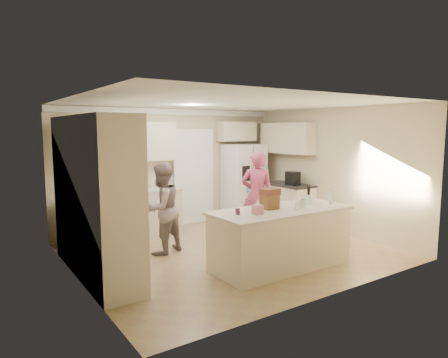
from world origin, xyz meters
TOP-DOWN VIEW (x-y plane):
  - floor at (0.00, 0.00)m, footprint 5.20×4.60m
  - ceiling at (0.00, 0.00)m, footprint 5.20×4.60m
  - wall_back at (0.00, 2.31)m, footprint 5.20×0.02m
  - wall_front at (0.00, -2.31)m, footprint 5.20×0.02m
  - wall_left at (-2.61, 0.00)m, footprint 0.02×4.60m
  - wall_right at (2.61, 0.00)m, footprint 0.02×4.60m
  - crown_back at (0.00, 2.26)m, footprint 5.20×0.08m
  - pantry_bank at (-2.30, 0.20)m, footprint 0.60×2.60m
  - back_base_cab at (-1.15, 2.00)m, footprint 2.20×0.60m
  - back_countertop at (-1.15, 1.99)m, footprint 2.24×0.63m
  - back_upper_cab at (-1.15, 2.12)m, footprint 2.20×0.35m
  - doorway_opening at (0.55, 2.28)m, footprint 0.90×0.06m
  - doorway_casing at (0.55, 2.24)m, footprint 1.02×0.03m
  - wall_frame_upper at (0.02, 2.27)m, footprint 0.15×0.02m
  - wall_frame_lower at (0.02, 2.27)m, footprint 0.15×0.02m
  - refrigerator at (1.75, 1.95)m, footprint 0.95×0.77m
  - fridge_seam at (1.75, 1.60)m, footprint 0.02×0.02m
  - fridge_dispenser at (1.53, 1.59)m, footprint 0.22×0.03m
  - fridge_handle_l at (1.70, 1.58)m, footprint 0.02×0.02m
  - fridge_handle_r at (1.80, 1.58)m, footprint 0.02×0.02m
  - over_fridge_cab at (1.65, 2.12)m, footprint 0.95×0.35m
  - right_base_cab at (2.30, 1.00)m, footprint 0.60×1.20m
  - right_countertop at (2.29, 1.00)m, footprint 0.63×1.24m
  - right_upper_cab at (2.43, 1.20)m, footprint 0.35×1.50m
  - coffee_maker at (2.25, 0.80)m, footprint 0.22×0.28m
  - island_base at (0.20, -1.10)m, footprint 2.20×0.90m
  - island_top at (0.20, -1.10)m, footprint 2.28×0.96m
  - utensil_crock at (0.85, -1.05)m, footprint 0.13×0.13m
  - tissue_box at (-0.35, -1.20)m, footprint 0.13×0.13m
  - tissue_plume at (-0.35, -1.20)m, footprint 0.08×0.08m
  - dollhouse_body at (0.05, -1.00)m, footprint 0.26×0.18m
  - dollhouse_roof at (0.05, -1.00)m, footprint 0.28×0.20m
  - jam_jar at (-0.60, -1.05)m, footprint 0.07×0.07m
  - greeting_card_a at (0.35, -1.30)m, footprint 0.12×0.06m
  - greeting_card_b at (0.50, -1.25)m, footprint 0.12×0.05m
  - water_bottle at (1.15, -1.25)m, footprint 0.07×0.07m
  - shaker_salt at (1.02, -0.88)m, footprint 0.05×0.05m
  - shaker_pepper at (1.09, -0.88)m, footprint 0.05×0.05m
  - teen_boy at (-1.05, 0.57)m, footprint 0.93×0.83m
  - teen_girl at (0.93, 0.42)m, footprint 0.75×0.72m
  - fridge_magnets at (1.75, 1.59)m, footprint 0.76×0.02m

SIDE VIEW (x-z plane):
  - floor at x=0.00m, z-range -0.02..0.00m
  - back_base_cab at x=-1.15m, z-range 0.00..0.88m
  - right_base_cab at x=2.30m, z-range 0.00..0.88m
  - island_base at x=0.20m, z-range 0.00..0.88m
  - teen_boy at x=-1.05m, z-range 0.00..1.59m
  - teen_girl at x=0.93m, z-range 0.00..1.73m
  - back_countertop at x=-1.15m, z-range 0.88..0.92m
  - refrigerator at x=1.75m, z-range 0.00..1.80m
  - fridge_seam at x=1.75m, z-range 0.01..1.79m
  - right_countertop at x=2.29m, z-range 0.88..0.92m
  - island_top at x=0.20m, z-range 0.88..0.93m
  - fridge_magnets at x=1.75m, z-range 0.18..1.62m
  - jam_jar at x=-0.60m, z-range 0.93..1.02m
  - shaker_salt at x=1.02m, z-range 0.93..1.02m
  - shaker_pepper at x=1.09m, z-range 0.93..1.02m
  - tissue_box at x=-0.35m, z-range 0.93..1.07m
  - utensil_crock at x=0.85m, z-range 0.93..1.07m
  - greeting_card_a at x=0.35m, z-range 0.93..1.08m
  - greeting_card_b at x=0.50m, z-range 0.93..1.08m
  - dollhouse_body at x=0.05m, z-range 0.93..1.15m
  - water_bottle at x=1.15m, z-range 0.92..1.17m
  - doorway_opening at x=0.55m, z-range 0.00..2.10m
  - doorway_casing at x=0.55m, z-range -0.06..2.16m
  - fridge_handle_l at x=1.70m, z-range 0.62..1.48m
  - fridge_handle_r at x=1.80m, z-range 0.62..1.48m
  - coffee_maker at x=2.25m, z-range 0.92..1.22m
  - tissue_plume at x=-0.35m, z-range 1.06..1.15m
  - fridge_dispenser at x=1.53m, z-range 0.97..1.32m
  - pantry_bank at x=-2.30m, z-range 0.00..2.35m
  - dollhouse_roof at x=0.05m, z-range 1.15..1.25m
  - wall_frame_lower at x=0.02m, z-range 1.18..1.38m
  - wall_back at x=0.00m, z-range 0.00..2.60m
  - wall_front at x=0.00m, z-range 0.00..2.60m
  - wall_left at x=-2.61m, z-range 0.00..2.60m
  - wall_right at x=2.61m, z-range 0.00..2.60m
  - wall_frame_upper at x=0.02m, z-range 1.45..1.65m
  - back_upper_cab at x=-1.15m, z-range 1.50..2.30m
  - right_upper_cab at x=2.43m, z-range 1.60..2.30m
  - over_fridge_cab at x=1.65m, z-range 1.88..2.33m
  - crown_back at x=0.00m, z-range 2.47..2.59m
  - ceiling at x=0.00m, z-range 2.60..2.62m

